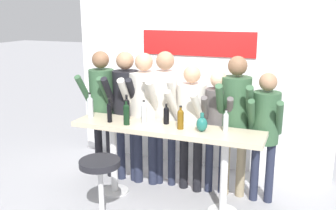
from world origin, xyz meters
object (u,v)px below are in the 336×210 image
(tasting_table, at_px, (166,140))
(person_left, at_px, (126,102))
(wine_bottle_4, at_px, (90,106))
(wine_bottle_2, at_px, (109,111))
(wine_bottle_3, at_px, (126,113))
(wine_bottle_7, at_px, (226,121))
(person_far_left, at_px, (102,100))
(wine_bottle_5, at_px, (180,118))
(person_right, at_px, (217,119))
(bar_stool, at_px, (101,181))
(wine_bottle_0, at_px, (144,112))
(person_rightmost, at_px, (265,124))
(wine_bottle_1, at_px, (166,114))
(person_center_right, at_px, (191,115))
(person_center, at_px, (165,103))
(decorative_vase, at_px, (202,124))
(person_far_right, at_px, (235,111))
(wine_bottle_6, at_px, (127,108))
(person_center_left, at_px, (144,105))

(tasting_table, relative_size, person_left, 1.29)
(person_left, xyz_separation_m, wine_bottle_4, (-0.32, -0.38, 0.01))
(wine_bottle_2, xyz_separation_m, wine_bottle_3, (0.25, -0.02, 0.01))
(wine_bottle_2, relative_size, wine_bottle_7, 1.16)
(person_far_left, xyz_separation_m, wine_bottle_5, (1.33, -0.44, -0.01))
(person_right, xyz_separation_m, wine_bottle_7, (0.20, -0.40, 0.10))
(bar_stool, bearing_deg, wine_bottle_0, 76.18)
(person_rightmost, bearing_deg, wine_bottle_1, -167.12)
(person_center_right, xyz_separation_m, wine_bottle_7, (0.53, -0.35, 0.08))
(person_center, bearing_deg, decorative_vase, -40.71)
(person_far_right, relative_size, wine_bottle_6, 5.71)
(bar_stool, height_order, wine_bottle_2, wine_bottle_2)
(person_center_right, bearing_deg, wine_bottle_2, -140.89)
(person_far_right, relative_size, wine_bottle_1, 7.18)
(person_rightmost, distance_m, decorative_vase, 0.82)
(wine_bottle_2, height_order, wine_bottle_6, wine_bottle_6)
(wine_bottle_4, bearing_deg, wine_bottle_1, 4.71)
(wine_bottle_4, xyz_separation_m, wine_bottle_5, (1.26, -0.05, -0.02))
(person_far_left, height_order, person_right, person_far_left)
(wine_bottle_3, bearing_deg, wine_bottle_0, 42.98)
(person_center, bearing_deg, wine_bottle_1, -70.17)
(person_left, distance_m, person_center, 0.56)
(wine_bottle_0, xyz_separation_m, wine_bottle_2, (-0.41, -0.13, 0.01))
(person_right, height_order, wine_bottle_4, person_right)
(bar_stool, distance_m, person_rightmost, 2.06)
(person_rightmost, bearing_deg, person_center_right, 177.39)
(person_left, xyz_separation_m, person_center, (0.55, 0.06, 0.02))
(wine_bottle_0, distance_m, wine_bottle_6, 0.28)
(person_far_right, relative_size, decorative_vase, 8.31)
(tasting_table, xyz_separation_m, wine_bottle_1, (-0.04, 0.11, 0.29))
(person_left, xyz_separation_m, wine_bottle_6, (0.17, -0.29, 0.00))
(bar_stool, relative_size, wine_bottle_1, 3.02)
(person_center, bearing_deg, person_far_left, 178.62)
(wine_bottle_1, bearing_deg, person_rightmost, 16.82)
(person_center_right, xyz_separation_m, decorative_vase, (0.28, -0.45, 0.05))
(person_far_left, bearing_deg, person_center_right, -0.23)
(person_far_left, bearing_deg, wine_bottle_6, -29.96)
(person_rightmost, xyz_separation_m, wine_bottle_1, (-1.15, -0.35, 0.09))
(wine_bottle_2, bearing_deg, wine_bottle_4, 163.44)
(person_center_right, relative_size, wine_bottle_0, 5.90)
(person_rightmost, bearing_deg, person_left, 177.64)
(person_far_left, height_order, person_center_left, person_center_left)
(tasting_table, bearing_deg, person_center, 112.51)
(person_far_right, bearing_deg, person_center_left, 178.11)
(person_right, distance_m, wine_bottle_1, 0.68)
(wine_bottle_5, height_order, wine_bottle_7, wine_bottle_5)
(bar_stool, height_order, wine_bottle_7, wine_bottle_7)
(person_far_right, height_order, wine_bottle_6, person_far_right)
(person_center, height_order, wine_bottle_2, person_center)
(person_far_right, height_order, wine_bottle_5, person_far_right)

